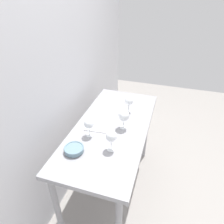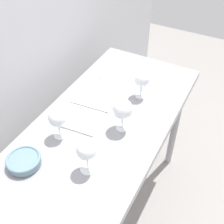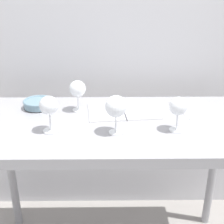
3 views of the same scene
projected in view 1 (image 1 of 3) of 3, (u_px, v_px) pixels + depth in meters
name	position (u px, v px, depth m)	size (l,w,h in m)	color
ground_plane	(111.00, 188.00, 2.35)	(6.00, 6.00, 0.00)	gray
back_wall	(58.00, 79.00, 1.77)	(3.80, 0.04, 2.60)	silver
steel_counter	(112.00, 135.00, 1.92)	(1.40, 0.65, 0.90)	#95959A
wine_glass_near_right	(129.00, 101.00, 2.01)	(0.09, 0.09, 0.17)	white
wine_glass_near_center	(124.00, 116.00, 1.77)	(0.10, 0.10, 0.18)	white
wine_glass_near_left	(111.00, 137.00, 1.54)	(0.09, 0.09, 0.17)	white
wine_glass_far_left	(89.00, 124.00, 1.68)	(0.09, 0.09, 0.17)	white
open_notebook	(101.00, 120.00, 1.93)	(0.39, 0.26, 0.01)	white
tasting_sheet_upper	(110.00, 101.00, 2.25)	(0.19, 0.26, 0.00)	white
tasting_bowl	(74.00, 149.00, 1.57)	(0.15, 0.15, 0.05)	#4C4C4C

